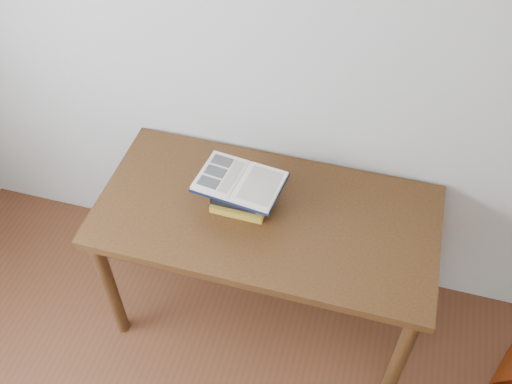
% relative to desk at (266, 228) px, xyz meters
% --- Properties ---
extents(desk, '(1.41, 0.71, 0.76)m').
position_rel_desk_xyz_m(desk, '(0.00, 0.00, 0.00)').
color(desk, '#4F2C13').
rests_on(desk, ground).
extents(book_stack, '(0.27, 0.19, 0.12)m').
position_rel_desk_xyz_m(book_stack, '(-0.12, 0.02, 0.16)').
color(book_stack, '#AF8F27').
rests_on(book_stack, desk).
extents(open_book, '(0.37, 0.28, 0.03)m').
position_rel_desk_xyz_m(open_book, '(-0.12, 0.02, 0.23)').
color(open_book, black).
rests_on(open_book, book_stack).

